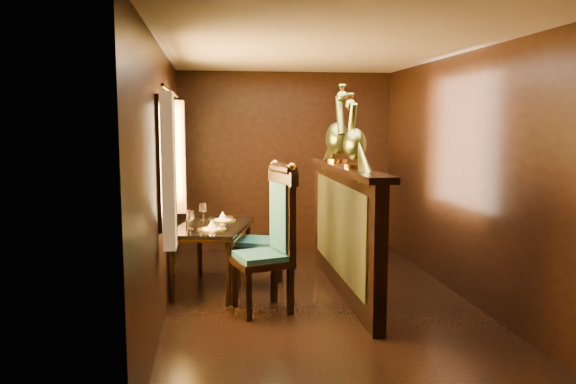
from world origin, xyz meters
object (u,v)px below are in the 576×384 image
Objects in this scene: chair_left at (275,233)px; chair_right at (270,224)px; dining_table at (212,231)px; peacock_right at (338,124)px; peacock_left at (355,130)px.

chair_left is 0.73m from chair_right.
peacock_right reaches higher than dining_table.
peacock_left is at bearing -90.00° from peacock_right.
chair_left is 1.52m from peacock_right.
peacock_left is 0.87× the size of peacock_right.
chair_left is at bearing -134.63° from peacock_right.
chair_left is at bearing -75.64° from chair_right.
peacock_right is at bearing 22.78° from chair_right.
chair_right is (0.63, -0.04, 0.07)m from dining_table.
chair_right is at bearing 71.67° from chair_left.
dining_table is 1.58× the size of peacock_right.
chair_right is 1.31m from peacock_right.
peacock_right is at bearing 90.00° from peacock_left.
chair_right is at bearing 137.78° from peacock_left.
chair_right is 1.61× the size of peacock_right.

